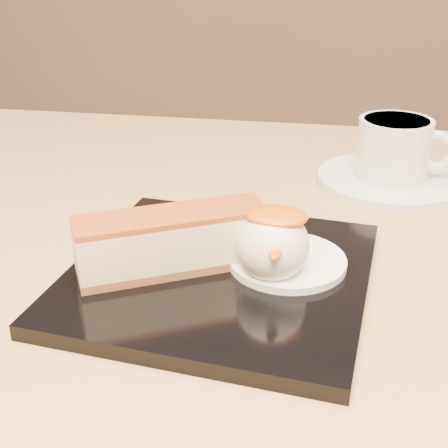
% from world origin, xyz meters
% --- Properties ---
extents(table, '(0.80, 0.80, 0.72)m').
position_xyz_m(table, '(0.00, 0.00, 0.56)').
color(table, black).
rests_on(table, ground).
extents(dessert_plate, '(0.24, 0.24, 0.01)m').
position_xyz_m(dessert_plate, '(0.01, -0.03, 0.73)').
color(dessert_plate, black).
rests_on(dessert_plate, table).
extents(cheesecake, '(0.14, 0.10, 0.05)m').
position_xyz_m(cheesecake, '(-0.02, -0.04, 0.75)').
color(cheesecake, brown).
rests_on(cheesecake, dessert_plate).
extents(cream_smear, '(0.09, 0.09, 0.01)m').
position_xyz_m(cream_smear, '(0.06, -0.02, 0.73)').
color(cream_smear, white).
rests_on(cream_smear, dessert_plate).
extents(ice_cream_scoop, '(0.05, 0.05, 0.05)m').
position_xyz_m(ice_cream_scoop, '(0.05, -0.04, 0.76)').
color(ice_cream_scoop, white).
rests_on(ice_cream_scoop, cream_smear).
extents(mango_sauce, '(0.04, 0.03, 0.01)m').
position_xyz_m(mango_sauce, '(0.05, -0.04, 0.78)').
color(mango_sauce, '#E15907').
rests_on(mango_sauce, ice_cream_scoop).
extents(mint_sprig, '(0.03, 0.02, 0.00)m').
position_xyz_m(mint_sprig, '(0.03, 0.01, 0.74)').
color(mint_sprig, '#297E36').
rests_on(mint_sprig, cream_smear).
extents(saucer, '(0.15, 0.15, 0.01)m').
position_xyz_m(saucer, '(0.15, 0.19, 0.72)').
color(saucer, white).
rests_on(saucer, table).
extents(coffee_cup, '(0.10, 0.07, 0.06)m').
position_xyz_m(coffee_cup, '(0.16, 0.19, 0.76)').
color(coffee_cup, white).
rests_on(coffee_cup, saucer).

